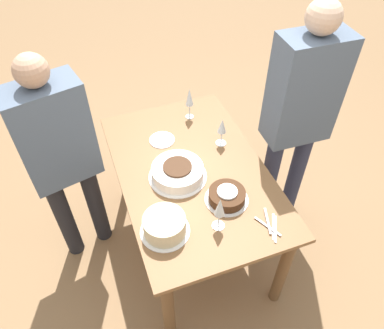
{
  "coord_description": "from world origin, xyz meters",
  "views": [
    {
      "loc": [
        -1.47,
        0.53,
        2.41
      ],
      "look_at": [
        0.0,
        0.0,
        0.81
      ],
      "focal_mm": 35.0,
      "sensor_mm": 36.0,
      "label": 1
    }
  ],
  "objects_px": {
    "wine_glass_far": "(189,98)",
    "wine_glass_extra": "(220,208)",
    "cake_front_chocolate": "(227,196)",
    "cake_back_decorated": "(165,225)",
    "person_watching": "(60,152)",
    "wine_glass_near": "(222,127)",
    "person_cutting": "(300,109)",
    "cake_center_white": "(178,172)"
  },
  "relations": [
    {
      "from": "cake_center_white",
      "to": "person_cutting",
      "type": "bearing_deg",
      "value": -86.96
    },
    {
      "from": "wine_glass_far",
      "to": "wine_glass_extra",
      "type": "xyz_separation_m",
      "value": [
        -0.92,
        0.17,
        -0.01
      ]
    },
    {
      "from": "cake_back_decorated",
      "to": "person_watching",
      "type": "distance_m",
      "value": 0.76
    },
    {
      "from": "cake_back_decorated",
      "to": "wine_glass_extra",
      "type": "bearing_deg",
      "value": -103.09
    },
    {
      "from": "cake_center_white",
      "to": "cake_back_decorated",
      "type": "bearing_deg",
      "value": 151.72
    },
    {
      "from": "cake_back_decorated",
      "to": "wine_glass_near",
      "type": "bearing_deg",
      "value": -45.79
    },
    {
      "from": "wine_glass_near",
      "to": "wine_glass_far",
      "type": "xyz_separation_m",
      "value": [
        0.33,
        0.1,
        0.03
      ]
    },
    {
      "from": "cake_back_decorated",
      "to": "wine_glass_near",
      "type": "xyz_separation_m",
      "value": [
        0.53,
        -0.54,
        0.08
      ]
    },
    {
      "from": "wine_glass_far",
      "to": "person_cutting",
      "type": "relative_size",
      "value": 0.14
    },
    {
      "from": "cake_back_decorated",
      "to": "person_watching",
      "type": "bearing_deg",
      "value": 35.36
    },
    {
      "from": "cake_front_chocolate",
      "to": "cake_back_decorated",
      "type": "distance_m",
      "value": 0.4
    },
    {
      "from": "person_watching",
      "to": "wine_glass_near",
      "type": "bearing_deg",
      "value": -18.23
    },
    {
      "from": "cake_center_white",
      "to": "wine_glass_near",
      "type": "xyz_separation_m",
      "value": [
        0.18,
        -0.36,
        0.09
      ]
    },
    {
      "from": "wine_glass_extra",
      "to": "person_watching",
      "type": "relative_size",
      "value": 0.15
    },
    {
      "from": "cake_center_white",
      "to": "wine_glass_far",
      "type": "bearing_deg",
      "value": -26.82
    },
    {
      "from": "person_cutting",
      "to": "wine_glass_near",
      "type": "bearing_deg",
      "value": -15.61
    },
    {
      "from": "cake_back_decorated",
      "to": "person_watching",
      "type": "height_order",
      "value": "person_watching"
    },
    {
      "from": "wine_glass_near",
      "to": "wine_glass_extra",
      "type": "distance_m",
      "value": 0.65
    },
    {
      "from": "wine_glass_near",
      "to": "person_cutting",
      "type": "xyz_separation_m",
      "value": [
        -0.14,
        -0.45,
        0.13
      ]
    },
    {
      "from": "cake_center_white",
      "to": "wine_glass_far",
      "type": "distance_m",
      "value": 0.59
    },
    {
      "from": "cake_front_chocolate",
      "to": "cake_back_decorated",
      "type": "height_order",
      "value": "cake_back_decorated"
    },
    {
      "from": "cake_center_white",
      "to": "wine_glass_near",
      "type": "relative_size",
      "value": 1.78
    },
    {
      "from": "wine_glass_near",
      "to": "cake_center_white",
      "type": "bearing_deg",
      "value": 117.13
    },
    {
      "from": "cake_back_decorated",
      "to": "person_cutting",
      "type": "relative_size",
      "value": 0.16
    },
    {
      "from": "cake_front_chocolate",
      "to": "cake_back_decorated",
      "type": "relative_size",
      "value": 0.94
    },
    {
      "from": "wine_glass_extra",
      "to": "wine_glass_near",
      "type": "bearing_deg",
      "value": -24.31
    },
    {
      "from": "cake_center_white",
      "to": "wine_glass_near",
      "type": "height_order",
      "value": "wine_glass_near"
    },
    {
      "from": "wine_glass_far",
      "to": "cake_front_chocolate",
      "type": "bearing_deg",
      "value": 175.86
    },
    {
      "from": "wine_glass_extra",
      "to": "cake_back_decorated",
      "type": "bearing_deg",
      "value": 76.91
    },
    {
      "from": "wine_glass_near",
      "to": "person_watching",
      "type": "distance_m",
      "value": 0.98
    },
    {
      "from": "wine_glass_near",
      "to": "wine_glass_far",
      "type": "bearing_deg",
      "value": 16.89
    },
    {
      "from": "person_cutting",
      "to": "person_watching",
      "type": "xyz_separation_m",
      "value": [
        0.22,
        1.42,
        -0.09
      ]
    },
    {
      "from": "wine_glass_near",
      "to": "cake_front_chocolate",
      "type": "bearing_deg",
      "value": 160.76
    },
    {
      "from": "cake_back_decorated",
      "to": "wine_glass_far",
      "type": "xyz_separation_m",
      "value": [
        0.86,
        -0.44,
        0.11
      ]
    },
    {
      "from": "person_cutting",
      "to": "cake_front_chocolate",
      "type": "bearing_deg",
      "value": 28.87
    },
    {
      "from": "wine_glass_near",
      "to": "wine_glass_far",
      "type": "distance_m",
      "value": 0.34
    },
    {
      "from": "cake_front_chocolate",
      "to": "wine_glass_extra",
      "type": "bearing_deg",
      "value": 142.67
    },
    {
      "from": "person_cutting",
      "to": "person_watching",
      "type": "bearing_deg",
      "value": -6.95
    },
    {
      "from": "cake_front_chocolate",
      "to": "wine_glass_near",
      "type": "distance_m",
      "value": 0.48
    },
    {
      "from": "cake_center_white",
      "to": "wine_glass_extra",
      "type": "relative_size",
      "value": 1.55
    },
    {
      "from": "wine_glass_near",
      "to": "wine_glass_extra",
      "type": "height_order",
      "value": "wine_glass_extra"
    },
    {
      "from": "wine_glass_far",
      "to": "person_watching",
      "type": "xyz_separation_m",
      "value": [
        -0.25,
        0.88,
        0.01
      ]
    }
  ]
}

